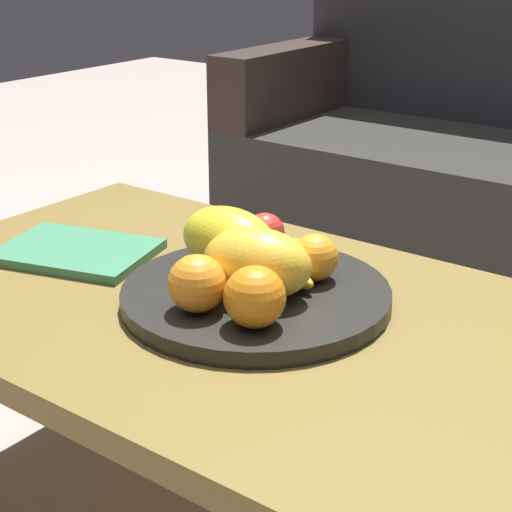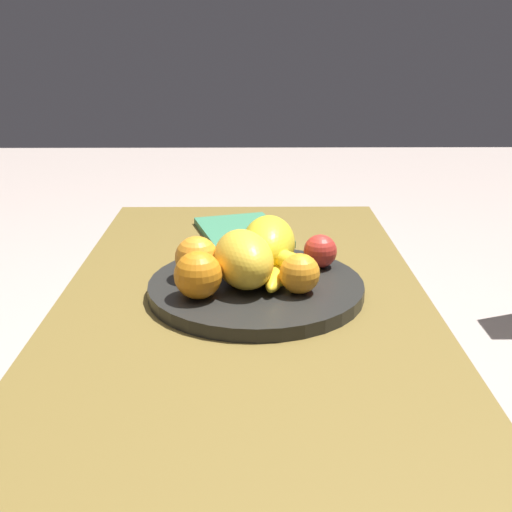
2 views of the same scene
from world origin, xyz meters
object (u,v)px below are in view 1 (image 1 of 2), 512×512
at_px(fruit_bowl, 256,295).
at_px(melon_smaller_beside, 229,240).
at_px(banana_bunch, 269,260).
at_px(coffee_table, 252,337).
at_px(melon_large_front, 256,263).
at_px(apple_front, 265,233).
at_px(magazine, 77,251).
at_px(orange_right, 315,257).
at_px(orange_front, 197,283).
at_px(orange_left, 255,297).

height_order(fruit_bowl, melon_smaller_beside, melon_smaller_beside).
bearing_deg(banana_bunch, fruit_bowl, -81.34).
xyz_separation_m(coffee_table, banana_bunch, (-0.02, 0.06, 0.10)).
distance_m(coffee_table, melon_large_front, 0.12).
relative_size(apple_front, magazine, 0.26).
bearing_deg(orange_right, fruit_bowl, -124.34).
xyz_separation_m(orange_right, banana_bunch, (-0.06, -0.03, -0.01)).
height_order(fruit_bowl, apple_front, apple_front).
distance_m(fruit_bowl, orange_right, 0.10).
bearing_deg(orange_right, banana_bunch, -150.03).
xyz_separation_m(orange_front, apple_front, (-0.06, 0.23, -0.01)).
bearing_deg(apple_front, melon_large_front, -57.72).
xyz_separation_m(melon_large_front, melon_smaller_beside, (-0.09, 0.05, -0.00)).
bearing_deg(melon_smaller_beside, coffee_table, -30.85).
height_order(orange_front, magazine, orange_front).
distance_m(fruit_bowl, apple_front, 0.15).
xyz_separation_m(coffee_table, fruit_bowl, (-0.01, 0.02, 0.06)).
bearing_deg(melon_large_front, magazine, -179.02).
xyz_separation_m(coffee_table, orange_front, (-0.03, -0.09, 0.11)).
bearing_deg(coffee_table, magazine, -178.75).
bearing_deg(melon_large_front, orange_left, -54.71).
relative_size(coffee_table, apple_front, 19.07).
bearing_deg(apple_front, magazine, -150.87).
height_order(orange_right, apple_front, orange_right).
xyz_separation_m(melon_smaller_beside, banana_bunch, (0.06, 0.02, -0.02)).
bearing_deg(coffee_table, melon_large_front, -10.18).
distance_m(fruit_bowl, melon_large_front, 0.07).
relative_size(coffee_table, fruit_bowl, 3.12).
bearing_deg(orange_left, banana_bunch, 119.04).
bearing_deg(melon_large_front, apple_front, 122.28).
xyz_separation_m(banana_bunch, magazine, (-0.35, -0.07, -0.04)).
bearing_deg(apple_front, coffee_table, -59.96).
xyz_separation_m(melon_large_front, orange_right, (0.03, 0.10, -0.02)).
xyz_separation_m(melon_large_front, apple_front, (-0.09, 0.15, -0.02)).
height_order(fruit_bowl, orange_left, orange_left).
bearing_deg(melon_large_front, melon_smaller_beside, 150.97).
distance_m(coffee_table, orange_front, 0.14).
relative_size(fruit_bowl, orange_front, 4.91).
height_order(coffee_table, banana_bunch, banana_bunch).
relative_size(orange_left, magazine, 0.33).
bearing_deg(orange_left, melon_smaller_beside, 138.60).
bearing_deg(melon_large_front, orange_right, 71.61).
bearing_deg(magazine, melon_large_front, -15.30).
distance_m(coffee_table, apple_front, 0.20).
relative_size(fruit_bowl, melon_smaller_beside, 2.37).
distance_m(melon_large_front, magazine, 0.38).
distance_m(apple_front, banana_bunch, 0.11).
bearing_deg(magazine, orange_left, -25.56).
bearing_deg(melon_smaller_beside, orange_front, -69.34).
bearing_deg(melon_smaller_beside, apple_front, 93.72).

